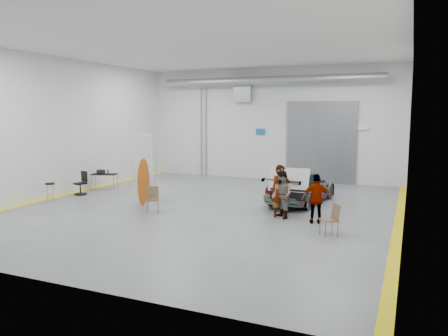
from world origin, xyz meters
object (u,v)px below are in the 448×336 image
at_px(person_a, 281,191).
at_px(office_chair, 81,185).
at_px(sedan_car, 301,187).
at_px(folding_chair_near, 153,205).
at_px(shop_stool, 50,192).
at_px(surfboard_display, 143,174).
at_px(folding_chair_far, 329,226).
at_px(person_b, 282,195).
at_px(work_table, 103,174).
at_px(person_c, 317,199).

relative_size(person_a, office_chair, 1.80).
distance_m(sedan_car, folding_chair_near, 6.03).
xyz_separation_m(sedan_car, shop_stool, (-9.41, -3.97, -0.24)).
bearing_deg(surfboard_display, folding_chair_near, -47.91).
bearing_deg(sedan_car, person_a, 96.49).
xyz_separation_m(person_a, surfboard_display, (-5.57, -0.11, 0.29)).
xyz_separation_m(folding_chair_far, office_chair, (-11.28, 2.31, 0.15)).
bearing_deg(surfboard_display, shop_stool, -168.09).
distance_m(person_b, surfboard_display, 5.67).
distance_m(person_b, work_table, 9.67).
xyz_separation_m(person_c, office_chair, (-10.64, 0.99, -0.37)).
bearing_deg(sedan_car, work_table, 11.78).
height_order(person_c, work_table, person_c).
bearing_deg(surfboard_display, sedan_car, 23.63).
relative_size(sedan_car, person_b, 2.62).
bearing_deg(folding_chair_near, work_table, 112.64).
bearing_deg(person_c, work_table, -30.45).
bearing_deg(person_b, folding_chair_far, 5.64).
xyz_separation_m(person_a, shop_stool, (-9.36, -1.17, -0.53)).
height_order(surfboard_display, folding_chair_near, surfboard_display).
bearing_deg(sedan_car, shop_stool, 30.53).
xyz_separation_m(sedan_car, office_chair, (-9.37, -2.20, -0.18)).
xyz_separation_m(person_b, shop_stool, (-9.45, -1.00, -0.44)).
bearing_deg(shop_stool, person_c, 4.19).
bearing_deg(work_table, shop_stool, -90.94).
relative_size(person_a, folding_chair_far, 1.94).
height_order(person_c, folding_chair_near, person_c).
bearing_deg(sedan_car, office_chair, 20.87).
bearing_deg(shop_stool, office_chair, 88.55).
height_order(person_b, folding_chair_far, person_b).
height_order(sedan_car, person_c, person_c).
distance_m(folding_chair_near, work_table, 5.93).
bearing_deg(folding_chair_far, folding_chair_near, -128.91).
relative_size(sedan_car, office_chair, 4.25).
bearing_deg(office_chair, person_a, 13.90).
bearing_deg(work_table, surfboard_display, -30.94).
bearing_deg(person_a, work_table, 139.23).
bearing_deg(shop_stool, folding_chair_far, -2.71).
bearing_deg(person_a, shop_stool, 159.24).
height_order(person_b, work_table, person_b).
relative_size(person_b, surfboard_display, 0.55).
bearing_deg(folding_chair_far, person_b, -163.76).
relative_size(person_b, folding_chair_far, 1.75).
height_order(person_a, folding_chair_near, person_a).
bearing_deg(work_table, person_a, -12.91).
xyz_separation_m(shop_stool, office_chair, (0.04, 1.77, 0.06)).
distance_m(surfboard_display, work_table, 4.38).
height_order(folding_chair_near, work_table, work_table).
bearing_deg(office_chair, person_c, 12.31).
height_order(person_a, surfboard_display, surfboard_display).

